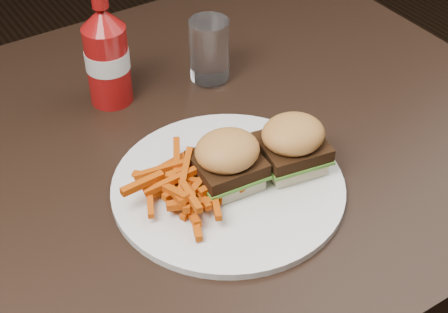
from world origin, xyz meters
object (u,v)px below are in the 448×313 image
dining_table (136,172)px  plate (228,187)px  tumbler (209,49)px  ketchup_bottle (108,66)px

dining_table → plate: (0.08, -0.12, 0.03)m
plate → tumbler: 0.27m
dining_table → plate: 0.14m
plate → ketchup_bottle: bearing=98.2°
dining_table → tumbler: (0.19, 0.12, 0.08)m
plate → tumbler: tumbler is taller
dining_table → plate: plate is taller
ketchup_bottle → tumbler: (0.16, -0.03, -0.01)m
dining_table → ketchup_bottle: bearing=75.8°
ketchup_bottle → tumbler: bearing=-12.2°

